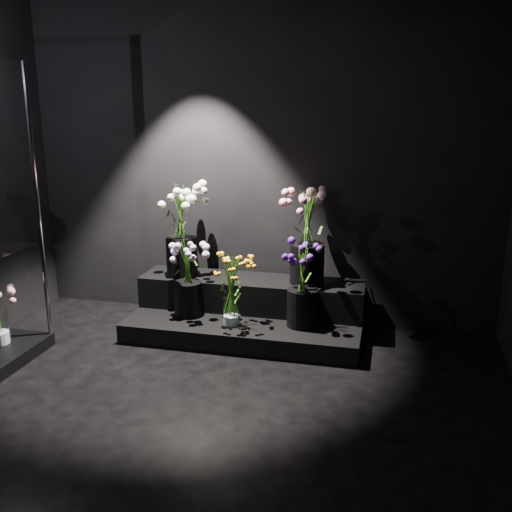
% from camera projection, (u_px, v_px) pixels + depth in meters
% --- Properties ---
extents(floor, '(4.00, 4.00, 0.00)m').
position_uv_depth(floor, '(177.00, 438.00, 3.23)').
color(floor, black).
rests_on(floor, ground).
extents(wall_back, '(4.00, 0.00, 4.00)m').
position_uv_depth(wall_back, '(258.00, 157.00, 4.74)').
color(wall_back, black).
rests_on(wall_back, floor).
extents(display_riser, '(1.87, 0.83, 0.42)m').
position_uv_depth(display_riser, '(248.00, 311.00, 4.71)').
color(display_riser, black).
rests_on(display_riser, floor).
extents(bouquet_orange_bells, '(0.35, 0.35, 0.56)m').
position_uv_depth(bouquet_orange_bells, '(231.00, 290.00, 4.38)').
color(bouquet_orange_bells, white).
rests_on(bouquet_orange_bells, display_riser).
extents(bouquet_lilac, '(0.36, 0.36, 0.62)m').
position_uv_depth(bouquet_lilac, '(187.00, 273.00, 4.57)').
color(bouquet_lilac, black).
rests_on(bouquet_lilac, display_riser).
extents(bouquet_purple, '(0.34, 0.34, 0.64)m').
position_uv_depth(bouquet_purple, '(303.00, 283.00, 4.35)').
color(bouquet_purple, black).
rests_on(bouquet_purple, display_riser).
extents(bouquet_cream_roses, '(0.43, 0.43, 0.77)m').
position_uv_depth(bouquet_cream_roses, '(181.00, 224.00, 4.73)').
color(bouquet_cream_roses, black).
rests_on(bouquet_cream_roses, display_riser).
extents(bouquet_pink_roses, '(0.42, 0.42, 0.76)m').
position_uv_depth(bouquet_pink_roses, '(308.00, 232.00, 4.53)').
color(bouquet_pink_roses, black).
rests_on(bouquet_pink_roses, display_riser).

